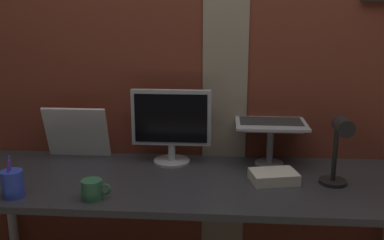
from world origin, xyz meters
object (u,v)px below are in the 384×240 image
Objects in this scene: whiteboard_panel at (77,132)px; pen_cup at (13,184)px; laptop at (270,109)px; coffee_mug at (93,190)px; monitor at (171,122)px; desk_lamp at (339,144)px.

whiteboard_panel reaches higher than pen_cup.
coffee_mug is (-0.75, -0.54, -0.22)m from laptop.
laptop is at bearing 26.50° from pen_cup.
pen_cup is at bearing -179.97° from coffee_mug.
monitor is 3.26× the size of coffee_mug.
laptop is 0.98m from whiteboard_panel.
coffee_mug is at bearing -144.29° from laptop.
whiteboard_panel is 0.51m from pen_cup.
desk_lamp is at bearing -54.15° from laptop.
desk_lamp is 1.35m from pen_cup.
monitor is 0.49m from laptop.
coffee_mug is at bearing -120.27° from monitor.
coffee_mug is at bearing -65.60° from whiteboard_panel.
desk_lamp reaches higher than whiteboard_panel.
whiteboard_panel is 1.85× the size of pen_cup.
coffee_mug is (-1.00, -0.18, -0.16)m from desk_lamp.
laptop reaches higher than pen_cup.
monitor is 0.76m from pen_cup.
whiteboard_panel is 0.55m from coffee_mug.
desk_lamp is 1.03m from coffee_mug.
coffee_mug is at bearing 0.03° from pen_cup.
desk_lamp is (1.23, -0.31, 0.06)m from whiteboard_panel.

